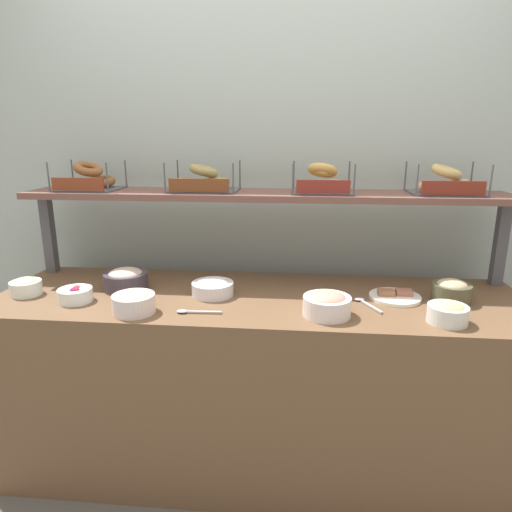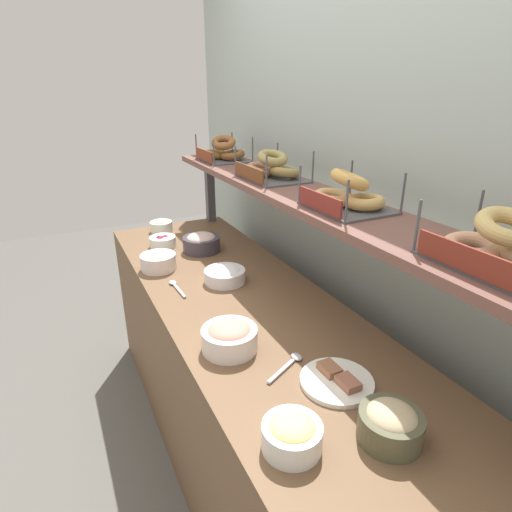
{
  "view_description": "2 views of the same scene",
  "coord_description": "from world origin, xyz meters",
  "px_view_note": "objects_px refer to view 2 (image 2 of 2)",
  "views": [
    {
      "loc": [
        0.17,
        -1.86,
        1.54
      ],
      "look_at": [
        -0.01,
        0.02,
        1.03
      ],
      "focal_mm": 31.38,
      "sensor_mm": 36.0,
      "label": 1
    },
    {
      "loc": [
        1.4,
        -0.64,
        1.68
      ],
      "look_at": [
        0.06,
        0.02,
        1.07
      ],
      "focal_mm": 29.28,
      "sensor_mm": 36.0,
      "label": 2
    }
  ],
  "objects_px": {
    "serving_plate_white": "(337,380)",
    "serving_spoon_near_plate": "(176,286)",
    "bowl_lox_spread": "(229,337)",
    "bagel_basket_sesame": "(347,196)",
    "bowl_potato_salad": "(158,260)",
    "bowl_hummus": "(391,424)",
    "bagel_basket_plain": "(500,248)",
    "serving_spoon_by_edge": "(290,363)",
    "bagel_basket_cinnamon_raisin": "(223,152)",
    "bowl_tuna_salad": "(201,242)",
    "bowl_cream_cheese": "(225,274)",
    "bowl_scallion_spread": "(161,225)",
    "bagel_basket_everything": "(271,169)",
    "bowl_beet_salad": "(163,241)",
    "bowl_egg_salad": "(292,434)"
  },
  "relations": [
    {
      "from": "serving_plate_white",
      "to": "serving_spoon_near_plate",
      "type": "xyz_separation_m",
      "value": [
        -0.84,
        -0.25,
        -0.0
      ]
    },
    {
      "from": "bowl_lox_spread",
      "to": "bagel_basket_sesame",
      "type": "distance_m",
      "value": 0.63
    },
    {
      "from": "bowl_potato_salad",
      "to": "bowl_hummus",
      "type": "height_order",
      "value": "bowl_hummus"
    },
    {
      "from": "bowl_potato_salad",
      "to": "bagel_basket_plain",
      "type": "distance_m",
      "value": 1.48
    },
    {
      "from": "bagel_basket_sesame",
      "to": "bowl_lox_spread",
      "type": "bearing_deg",
      "value": -87.91
    },
    {
      "from": "serving_spoon_by_edge",
      "to": "bagel_basket_cinnamon_raisin",
      "type": "relative_size",
      "value": 0.54
    },
    {
      "from": "bagel_basket_sesame",
      "to": "bowl_hummus",
      "type": "bearing_deg",
      "value": -24.61
    },
    {
      "from": "bowl_hummus",
      "to": "bowl_tuna_salad",
      "type": "distance_m",
      "value": 1.45
    },
    {
      "from": "bowl_tuna_salad",
      "to": "serving_plate_white",
      "type": "relative_size",
      "value": 0.9
    },
    {
      "from": "bowl_cream_cheese",
      "to": "bowl_hummus",
      "type": "xyz_separation_m",
      "value": [
        1.03,
        0.02,
        0.01
      ]
    },
    {
      "from": "bowl_cream_cheese",
      "to": "bowl_scallion_spread",
      "type": "distance_m",
      "value": 0.84
    },
    {
      "from": "serving_spoon_by_edge",
      "to": "bagel_basket_everything",
      "type": "distance_m",
      "value": 0.94
    },
    {
      "from": "serving_plate_white",
      "to": "bagel_basket_cinnamon_raisin",
      "type": "bearing_deg",
      "value": 170.53
    },
    {
      "from": "bowl_beet_salad",
      "to": "bagel_basket_plain",
      "type": "xyz_separation_m",
      "value": [
        1.61,
        0.42,
        0.45
      ]
    },
    {
      "from": "bagel_basket_plain",
      "to": "bowl_tuna_salad",
      "type": "bearing_deg",
      "value": -170.25
    },
    {
      "from": "bowl_beet_salad",
      "to": "serving_plate_white",
      "type": "height_order",
      "value": "bowl_beet_salad"
    },
    {
      "from": "bowl_egg_salad",
      "to": "bagel_basket_everything",
      "type": "height_order",
      "value": "bagel_basket_everything"
    },
    {
      "from": "bowl_potato_salad",
      "to": "bagel_basket_cinnamon_raisin",
      "type": "relative_size",
      "value": 0.57
    },
    {
      "from": "bagel_basket_sesame",
      "to": "bagel_basket_cinnamon_raisin",
      "type": "bearing_deg",
      "value": 179.94
    },
    {
      "from": "bowl_scallion_spread",
      "to": "bagel_basket_sesame",
      "type": "relative_size",
      "value": 0.47
    },
    {
      "from": "bowl_potato_salad",
      "to": "bowl_beet_salad",
      "type": "bearing_deg",
      "value": 161.73
    },
    {
      "from": "bagel_basket_plain",
      "to": "bagel_basket_sesame",
      "type": "bearing_deg",
      "value": -179.04
    },
    {
      "from": "bowl_cream_cheese",
      "to": "bowl_beet_salad",
      "type": "relative_size",
      "value": 1.29
    },
    {
      "from": "bowl_lox_spread",
      "to": "serving_plate_white",
      "type": "xyz_separation_m",
      "value": [
        0.31,
        0.22,
        -0.04
      ]
    },
    {
      "from": "bowl_hummus",
      "to": "bowl_beet_salad",
      "type": "bearing_deg",
      "value": -174.38
    },
    {
      "from": "bowl_egg_salad",
      "to": "bowl_hummus",
      "type": "height_order",
      "value": "bowl_hummus"
    },
    {
      "from": "bowl_beet_salad",
      "to": "bagel_basket_cinnamon_raisin",
      "type": "relative_size",
      "value": 0.48
    },
    {
      "from": "bagel_basket_cinnamon_raisin",
      "to": "bowl_tuna_salad",
      "type": "bearing_deg",
      "value": -43.93
    },
    {
      "from": "bagel_basket_everything",
      "to": "bagel_basket_plain",
      "type": "xyz_separation_m",
      "value": [
        1.13,
        0.0,
        -0.0
      ]
    },
    {
      "from": "serving_spoon_by_edge",
      "to": "bagel_basket_cinnamon_raisin",
      "type": "bearing_deg",
      "value": 166.23
    },
    {
      "from": "bowl_beet_salad",
      "to": "bagel_basket_everything",
      "type": "height_order",
      "value": "bagel_basket_everything"
    },
    {
      "from": "bowl_cream_cheese",
      "to": "bowl_beet_salad",
      "type": "height_order",
      "value": "bowl_cream_cheese"
    },
    {
      "from": "bagel_basket_plain",
      "to": "bagel_basket_everything",
      "type": "bearing_deg",
      "value": -179.83
    },
    {
      "from": "serving_plate_white",
      "to": "serving_spoon_by_edge",
      "type": "distance_m",
      "value": 0.16
    },
    {
      "from": "bowl_potato_salad",
      "to": "serving_spoon_near_plate",
      "type": "relative_size",
      "value": 0.94
    },
    {
      "from": "bowl_beet_salad",
      "to": "bagel_basket_everything",
      "type": "relative_size",
      "value": 0.44
    },
    {
      "from": "bagel_basket_everything",
      "to": "bagel_basket_sesame",
      "type": "bearing_deg",
      "value": -0.62
    },
    {
      "from": "bowl_lox_spread",
      "to": "bowl_scallion_spread",
      "type": "bearing_deg",
      "value": 175.27
    },
    {
      "from": "serving_spoon_near_plate",
      "to": "bagel_basket_cinnamon_raisin",
      "type": "xyz_separation_m",
      "value": [
        -0.62,
        0.5,
        0.47
      ]
    },
    {
      "from": "bowl_scallion_spread",
      "to": "serving_spoon_by_edge",
      "type": "distance_m",
      "value": 1.49
    },
    {
      "from": "bowl_beet_salad",
      "to": "bowl_scallion_spread",
      "type": "relative_size",
      "value": 1.07
    },
    {
      "from": "bowl_lox_spread",
      "to": "bagel_basket_sesame",
      "type": "relative_size",
      "value": 0.67
    },
    {
      "from": "bowl_cream_cheese",
      "to": "bowl_tuna_salad",
      "type": "bearing_deg",
      "value": 175.08
    },
    {
      "from": "serving_plate_white",
      "to": "bowl_hummus",
      "type": "bearing_deg",
      "value": -2.75
    },
    {
      "from": "bowl_tuna_salad",
      "to": "bagel_basket_sesame",
      "type": "xyz_separation_m",
      "value": [
        0.89,
        0.24,
        0.43
      ]
    },
    {
      "from": "bowl_scallion_spread",
      "to": "serving_plate_white",
      "type": "xyz_separation_m",
      "value": [
        1.64,
        0.11,
        -0.03
      ]
    },
    {
      "from": "bowl_tuna_salad",
      "to": "serving_spoon_near_plate",
      "type": "bearing_deg",
      "value": -34.43
    },
    {
      "from": "bagel_basket_sesame",
      "to": "bagel_basket_plain",
      "type": "bearing_deg",
      "value": 0.96
    },
    {
      "from": "bagel_basket_cinnamon_raisin",
      "to": "bagel_basket_sesame",
      "type": "bearing_deg",
      "value": -0.06
    },
    {
      "from": "bagel_basket_sesame",
      "to": "bowl_potato_salad",
      "type": "bearing_deg",
      "value": -145.88
    }
  ]
}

